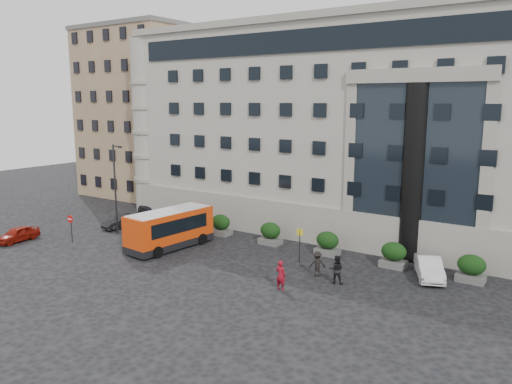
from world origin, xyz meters
TOP-DOWN VIEW (x-y plane):
  - ground at (0.00, 0.00)m, footprint 120.00×120.00m
  - civic_building at (6.00, 22.00)m, footprint 44.00×24.00m
  - entrance_column at (12.00, 10.30)m, footprint 1.80×1.80m
  - apartment_near at (-24.00, 20.00)m, footprint 14.00×14.00m
  - apartment_far at (-27.00, 38.00)m, footprint 13.00×13.00m
  - hedge_a at (-4.00, 7.80)m, footprint 1.80×1.26m
  - hedge_b at (1.20, 7.80)m, footprint 1.80×1.26m
  - hedge_c at (6.40, 7.80)m, footprint 1.80×1.26m
  - hedge_d at (11.60, 7.80)m, footprint 1.80×1.26m
  - hedge_e at (16.80, 7.80)m, footprint 1.80×1.26m
  - street_lamp at (-11.94, 3.00)m, footprint 1.16×0.18m
  - bus_stop_sign at (5.50, 5.00)m, footprint 0.50×0.08m
  - no_entry_sign at (-13.00, -1.04)m, footprint 0.64×0.16m
  - minibus at (-4.96, 2.38)m, footprint 3.34×7.61m
  - red_truck at (-17.43, 16.65)m, footprint 3.48×6.23m
  - parked_car_a at (-17.00, -3.46)m, footprint 1.83×3.85m
  - parked_car_b at (-13.18, 4.63)m, footprint 1.78×3.94m
  - parked_car_c at (-15.47, 11.90)m, footprint 2.29×5.48m
  - parked_car_d at (-11.50, 10.28)m, footprint 2.29×4.87m
  - white_taxi at (14.31, 7.00)m, footprint 3.13×4.61m
  - pedestrian_a at (7.14, -0.40)m, footprint 0.72×0.49m
  - pedestrian_b at (9.58, 2.56)m, footprint 1.10×0.97m
  - pedestrian_c at (7.90, 3.14)m, footprint 1.28×1.15m

SIDE VIEW (x-z plane):
  - ground at x=0.00m, z-range 0.00..0.00m
  - parked_car_b at x=-13.18m, z-range 0.00..1.25m
  - parked_car_a at x=-17.00m, z-range 0.00..1.27m
  - parked_car_d at x=-11.50m, z-range 0.00..1.35m
  - white_taxi at x=14.31m, z-range 0.00..1.44m
  - parked_car_c at x=-15.47m, z-range 0.00..1.58m
  - pedestrian_c at x=7.90m, z-range 0.00..1.72m
  - hedge_a at x=-4.00m, z-range 0.01..1.85m
  - hedge_b at x=1.20m, z-range 0.01..1.85m
  - hedge_c at x=6.40m, z-range 0.01..1.85m
  - hedge_d at x=11.60m, z-range 0.01..1.85m
  - hedge_e at x=16.80m, z-range 0.01..1.85m
  - pedestrian_b at x=9.58m, z-range 0.00..1.90m
  - pedestrian_a at x=7.14m, z-range 0.00..1.92m
  - red_truck at x=-17.43m, z-range 0.04..3.22m
  - no_entry_sign at x=-13.00m, z-range 0.49..2.81m
  - minibus at x=-4.96m, z-range 0.16..3.25m
  - bus_stop_sign at x=5.50m, z-range 0.47..2.99m
  - street_lamp at x=-11.94m, z-range 0.37..8.37m
  - entrance_column at x=12.00m, z-range 0.00..13.00m
  - civic_building at x=6.00m, z-range 0.00..18.00m
  - apartment_near at x=-24.00m, z-range 0.00..20.00m
  - apartment_far at x=-27.00m, z-range 0.00..22.00m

